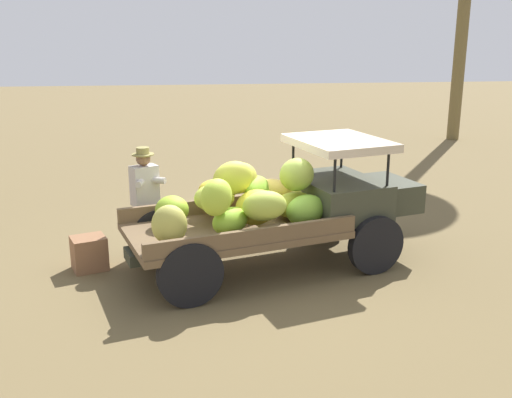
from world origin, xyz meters
The scene contains 5 objects.
ground_plane centered at (0.00, 0.00, 0.00)m, with size 60.00×60.00×0.00m, color brown.
truck centered at (0.40, -0.17, 0.95)m, with size 4.66×2.73×1.88m.
farmer centered at (-1.67, 0.54, 0.98)m, with size 0.57×0.54×1.73m.
wooden_crate centered at (-2.49, 0.02, 0.25)m, with size 0.48×0.42×0.50m, color #8B5D3E.
loose_banana_bunch centered at (-0.65, 1.95, 0.20)m, with size 0.50×0.33×0.39m, color gold.
Camera 1 is at (-1.02, -8.63, 3.48)m, focal length 42.54 mm.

